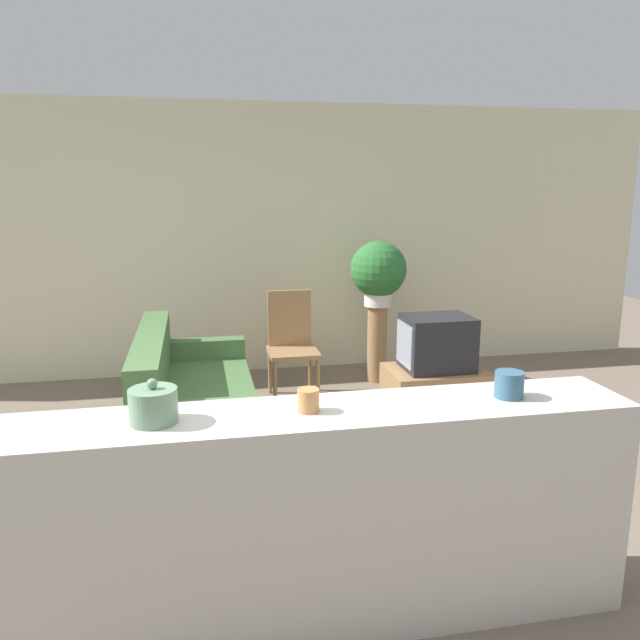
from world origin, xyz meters
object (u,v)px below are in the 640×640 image
Objects in this scene: couch at (192,409)px; decorative_bowl at (153,405)px; television at (436,343)px; potted_plant at (378,271)px; wooden_chair at (292,340)px.

decorative_bowl reaches higher than couch.
decorative_bowl is at bearing -132.54° from television.
couch is 2.36m from potted_plant.
potted_plant is (-0.21, 1.01, 0.47)m from television.
television is at bearing 9.14° from couch.
wooden_chair is 3.23m from decorative_bowl.
television is 2.94× the size of decorative_bowl.
decorative_bowl is at bearing -108.49° from wooden_chair.
television is at bearing -78.49° from potted_plant.
television is 1.32m from wooden_chair.
potted_plant is (0.89, 0.28, 0.57)m from wooden_chair.
couch is 2.80× the size of potted_plant.
couch is at bearing -170.86° from television.
potted_plant is at bearing 101.51° from television.
potted_plant reaches higher than wooden_chair.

